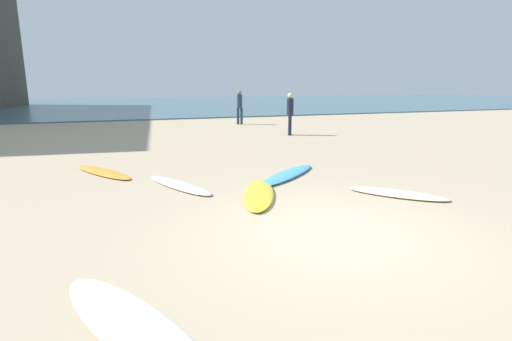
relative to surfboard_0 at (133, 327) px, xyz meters
name	(u,v)px	position (x,y,z in m)	size (l,w,h in m)	color
ground_plane	(334,234)	(2.87, 1.42, -0.04)	(120.00, 120.00, 0.00)	tan
ocean_water	(142,104)	(2.87, 41.12, 0.00)	(120.00, 40.00, 0.08)	#426675
surfboard_0	(133,327)	(0.00, 0.00, 0.00)	(0.58, 2.43, 0.08)	white
surfboard_1	(179,185)	(1.17, 4.89, 0.00)	(0.49, 2.23, 0.07)	silver
surfboard_2	(103,172)	(-0.39, 6.79, 0.00)	(0.49, 2.38, 0.07)	orange
surfboard_3	(259,194)	(2.51, 3.63, 0.00)	(0.58, 2.27, 0.09)	yellow
surfboard_5	(397,194)	(5.08, 2.77, 0.00)	(0.56, 1.90, 0.08)	#F1E5C4
surfboard_6	(287,175)	(3.73, 4.97, 0.00)	(0.53, 2.60, 0.09)	#4CA3D5
beachgoer_near	(240,105)	(6.34, 17.04, 0.98)	(0.39, 0.39, 1.82)	#1E3342
beachgoer_far	(290,112)	(6.97, 11.96, 0.95)	(0.38, 0.38, 1.77)	#191E33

